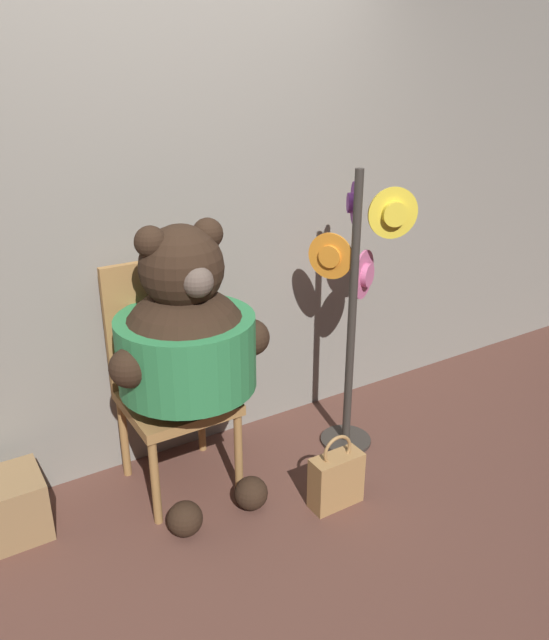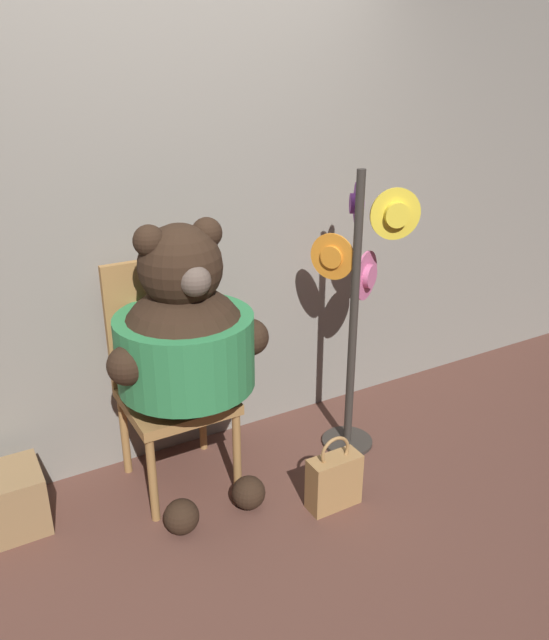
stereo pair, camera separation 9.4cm
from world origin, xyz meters
The scene contains 7 objects.
ground_plane centered at (0.00, 0.00, 0.00)m, with size 14.00×14.00×0.00m, color brown.
wall_back centered at (0.00, 0.70, 1.24)m, with size 8.00×0.10×2.49m.
chair centered at (-0.08, 0.44, 0.58)m, with size 0.49×0.48×1.12m.
teddy_bear centered at (-0.05, 0.27, 0.80)m, with size 0.76×0.67×1.36m.
hat_display_rack centered at (0.90, 0.23, 0.87)m, with size 0.43×0.36×1.51m.
handbag_on_ground centered at (0.48, -0.19, 0.14)m, with size 0.26×0.11×0.38m.
wooden_crate centered at (-0.87, 0.41, 0.14)m, with size 0.29×0.29×0.29m.
Camera 1 is at (-1.04, -2.11, 1.98)m, focal length 35.00 mm.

